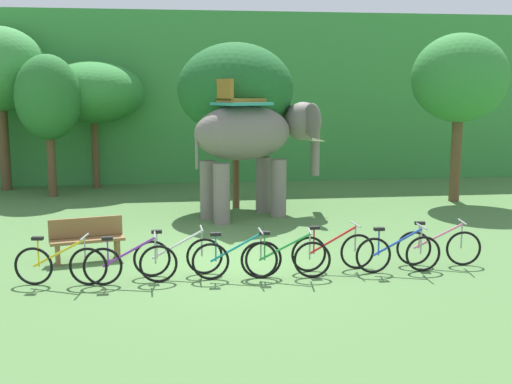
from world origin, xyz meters
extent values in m
plane|color=#4C753D|center=(0.00, 0.00, 0.00)|extent=(80.00, 80.00, 0.00)
cube|color=#3D8E42|center=(0.00, 14.18, 3.15)|extent=(36.00, 6.00, 6.31)
cylinder|color=brown|center=(-6.89, 10.44, 1.45)|extent=(0.36, 0.36, 2.89)
cylinder|color=brown|center=(-5.04, 8.83, 1.00)|extent=(0.28, 0.28, 2.00)
ellipsoid|color=#28702D|center=(-5.04, 8.83, 3.24)|extent=(2.09, 2.09, 2.75)
cylinder|color=brown|center=(-3.81, 10.51, 1.21)|extent=(0.25, 0.25, 2.41)
ellipsoid|color=#338438|center=(-3.81, 10.51, 3.39)|extent=(3.57, 3.57, 2.16)
cylinder|color=brown|center=(0.75, 6.11, 1.14)|extent=(0.21, 0.21, 2.29)
ellipsoid|color=#1E6028|center=(0.75, 6.11, 3.50)|extent=(3.38, 3.38, 2.69)
cylinder|color=brown|center=(7.71, 6.27, 1.31)|extent=(0.33, 0.33, 2.63)
ellipsoid|color=#338438|center=(7.71, 6.27, 3.85)|extent=(2.94, 2.94, 2.71)
ellipsoid|color=slate|center=(0.81, 4.57, 2.35)|extent=(3.22, 2.47, 1.50)
cylinder|color=slate|center=(1.47, 5.29, 0.80)|extent=(0.44, 0.44, 1.60)
cylinder|color=slate|center=(1.79, 4.59, 0.80)|extent=(0.44, 0.44, 1.60)
cylinder|color=slate|center=(-0.17, 4.55, 0.80)|extent=(0.44, 0.44, 1.60)
cylinder|color=slate|center=(0.15, 3.85, 0.80)|extent=(0.44, 0.44, 1.60)
ellipsoid|color=slate|center=(2.63, 5.40, 2.60)|extent=(1.41, 1.36, 1.10)
ellipsoid|color=slate|center=(2.24, 5.90, 2.65)|extent=(0.49, 0.83, 0.96)
ellipsoid|color=slate|center=(2.75, 4.77, 2.65)|extent=(0.49, 0.83, 0.96)
cylinder|color=slate|center=(3.04, 5.58, 1.70)|extent=(0.26, 0.26, 1.40)
cone|color=beige|center=(2.90, 5.76, 2.05)|extent=(0.56, 0.34, 0.21)
cone|color=beige|center=(3.09, 5.36, 2.05)|extent=(0.56, 0.34, 0.21)
cube|color=teal|center=(0.72, 4.53, 3.13)|extent=(1.73, 1.75, 0.08)
cube|color=olive|center=(0.72, 4.53, 3.22)|extent=(1.37, 1.27, 0.10)
cube|color=olive|center=(0.26, 4.32, 3.50)|extent=(0.46, 0.86, 0.56)
cylinder|color=slate|center=(-0.49, 3.99, 1.90)|extent=(0.08, 0.08, 0.90)
torus|color=black|center=(-3.67, -1.01, 0.36)|extent=(0.71, 0.16, 0.71)
torus|color=black|center=(-2.68, -1.16, 0.36)|extent=(0.71, 0.16, 0.71)
cylinder|color=yellow|center=(-3.20, -1.08, 0.60)|extent=(0.97, 0.19, 0.54)
cylinder|color=yellow|center=(-3.57, -1.02, 0.61)|extent=(0.03, 0.03, 0.52)
cube|color=black|center=(-3.57, -1.02, 0.88)|extent=(0.21, 0.13, 0.06)
cylinder|color=#9E9EA3|center=(-2.73, -1.15, 0.64)|extent=(0.03, 0.03, 0.55)
cylinder|color=#9E9EA3|center=(-2.73, -1.15, 0.91)|extent=(0.11, 0.52, 0.03)
torus|color=black|center=(-2.42, -1.20, 0.36)|extent=(0.71, 0.08, 0.71)
torus|color=black|center=(-1.42, -1.15, 0.36)|extent=(0.71, 0.08, 0.71)
cylinder|color=purple|center=(-1.95, -1.18, 0.60)|extent=(0.97, 0.09, 0.54)
cylinder|color=purple|center=(-2.32, -1.19, 0.61)|extent=(0.03, 0.03, 0.52)
cube|color=black|center=(-2.32, -1.19, 0.88)|extent=(0.20, 0.11, 0.06)
cylinder|color=#9E9EA3|center=(-1.47, -1.16, 0.64)|extent=(0.03, 0.03, 0.55)
cylinder|color=#9E9EA3|center=(-1.47, -1.16, 0.91)|extent=(0.06, 0.52, 0.03)
torus|color=black|center=(-1.55, -0.76, 0.36)|extent=(0.71, 0.08, 0.71)
torus|color=black|center=(-0.55, -0.73, 0.36)|extent=(0.71, 0.08, 0.71)
cylinder|color=silver|center=(-1.08, -0.75, 0.60)|extent=(0.97, 0.08, 0.54)
cylinder|color=silver|center=(-1.45, -0.76, 0.61)|extent=(0.03, 0.03, 0.52)
cube|color=black|center=(-1.45, -0.76, 0.88)|extent=(0.20, 0.11, 0.06)
cylinder|color=#9E9EA3|center=(-0.60, -0.73, 0.64)|extent=(0.03, 0.03, 0.55)
cylinder|color=#9E9EA3|center=(-0.60, -0.73, 0.91)|extent=(0.05, 0.52, 0.03)
torus|color=black|center=(-0.46, -1.11, 0.36)|extent=(0.71, 0.06, 0.71)
torus|color=black|center=(0.54, -1.10, 0.36)|extent=(0.71, 0.06, 0.71)
cylinder|color=teal|center=(0.01, -1.11, 0.60)|extent=(0.97, 0.06, 0.54)
cylinder|color=teal|center=(-0.36, -1.11, 0.61)|extent=(0.03, 0.03, 0.52)
cube|color=black|center=(-0.36, -1.11, 0.88)|extent=(0.20, 0.10, 0.06)
cylinder|color=#9E9EA3|center=(0.49, -1.10, 0.64)|extent=(0.03, 0.03, 0.55)
cylinder|color=#9E9EA3|center=(0.49, -1.10, 0.91)|extent=(0.04, 0.52, 0.03)
torus|color=black|center=(0.45, -1.14, 0.36)|extent=(0.71, 0.13, 0.71)
torus|color=black|center=(1.45, -1.25, 0.36)|extent=(0.71, 0.13, 0.71)
cylinder|color=green|center=(0.93, -1.19, 0.60)|extent=(0.97, 0.15, 0.54)
cylinder|color=green|center=(0.55, -1.15, 0.61)|extent=(0.03, 0.03, 0.52)
cube|color=black|center=(0.55, -1.15, 0.88)|extent=(0.21, 0.12, 0.06)
cylinder|color=#9E9EA3|center=(1.40, -1.24, 0.64)|extent=(0.03, 0.03, 0.55)
cylinder|color=#9E9EA3|center=(1.40, -1.24, 0.91)|extent=(0.09, 0.52, 0.03)
torus|color=black|center=(1.47, -0.84, 0.36)|extent=(0.71, 0.10, 0.71)
torus|color=black|center=(2.47, -0.76, 0.36)|extent=(0.71, 0.10, 0.71)
cylinder|color=red|center=(1.95, -0.80, 0.60)|extent=(0.97, 0.11, 0.54)
cylinder|color=red|center=(1.57, -0.83, 0.61)|extent=(0.03, 0.03, 0.52)
cube|color=black|center=(1.57, -0.83, 0.88)|extent=(0.21, 0.11, 0.06)
cylinder|color=#9E9EA3|center=(2.42, -0.77, 0.64)|extent=(0.03, 0.03, 0.55)
cylinder|color=#9E9EA3|center=(2.42, -0.77, 0.91)|extent=(0.07, 0.52, 0.03)
torus|color=black|center=(2.69, -1.10, 0.36)|extent=(0.71, 0.06, 0.71)
torus|color=black|center=(3.69, -1.11, 0.36)|extent=(0.71, 0.06, 0.71)
cylinder|color=blue|center=(3.16, -1.10, 0.60)|extent=(0.97, 0.05, 0.54)
cylinder|color=blue|center=(2.79, -1.10, 0.61)|extent=(0.03, 0.03, 0.52)
cube|color=black|center=(2.79, -1.10, 0.88)|extent=(0.20, 0.10, 0.06)
cylinder|color=#9E9EA3|center=(3.64, -1.11, 0.64)|extent=(0.03, 0.03, 0.55)
cylinder|color=#9E9EA3|center=(3.64, -1.11, 0.91)|extent=(0.04, 0.52, 0.03)
torus|color=black|center=(3.67, -0.67, 0.36)|extent=(0.71, 0.15, 0.71)
torus|color=black|center=(4.66, -0.81, 0.36)|extent=(0.71, 0.15, 0.71)
cylinder|color=pink|center=(4.14, -0.74, 0.60)|extent=(0.97, 0.19, 0.54)
cylinder|color=pink|center=(3.77, -0.68, 0.61)|extent=(0.03, 0.03, 0.52)
cube|color=black|center=(3.77, -0.68, 0.88)|extent=(0.21, 0.13, 0.06)
cylinder|color=#9E9EA3|center=(4.61, -0.81, 0.64)|extent=(0.03, 0.03, 0.55)
cylinder|color=#9E9EA3|center=(4.61, -0.81, 0.91)|extent=(0.11, 0.52, 0.03)
cube|color=brown|center=(-2.90, 0.52, 0.45)|extent=(1.55, 0.75, 0.06)
cube|color=brown|center=(-2.95, 0.69, 0.69)|extent=(1.47, 0.42, 0.40)
cube|color=brown|center=(-2.32, 0.66, 0.23)|extent=(0.16, 0.37, 0.45)
cube|color=brown|center=(-3.49, 0.38, 0.23)|extent=(0.16, 0.37, 0.45)
camera|label=1|loc=(-1.15, -12.69, 3.58)|focal=44.90mm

